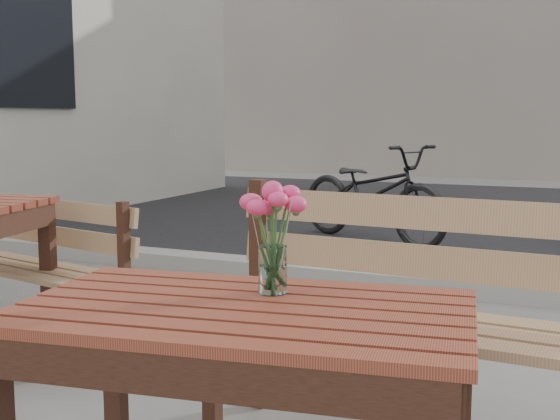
% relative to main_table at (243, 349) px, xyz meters
% --- Properties ---
extents(street, '(30.00, 8.12, 0.12)m').
position_rel_main_table_xyz_m(street, '(0.10, 5.23, -0.57)').
color(street, black).
rests_on(street, ground).
extents(main_table, '(1.24, 0.84, 0.71)m').
position_rel_main_table_xyz_m(main_table, '(0.00, 0.00, 0.00)').
color(main_table, maroon).
rests_on(main_table, ground).
extents(main_bench, '(1.59, 0.56, 0.97)m').
position_rel_main_table_xyz_m(main_bench, '(0.30, 0.83, -0.01)').
color(main_bench, '#9D7D51').
rests_on(main_bench, ground).
extents(main_vase, '(0.17, 0.17, 0.31)m').
position_rel_main_table_xyz_m(main_vase, '(0.02, 0.15, 0.31)').
color(main_vase, white).
rests_on(main_vase, main_table).
extents(second_bench, '(1.34, 0.64, 0.80)m').
position_rel_main_table_xyz_m(second_bench, '(-1.87, 1.30, -0.11)').
color(second_bench, '#9D7D51').
rests_on(second_bench, ground).
extents(bicycle, '(1.90, 1.37, 0.95)m').
position_rel_main_table_xyz_m(bicycle, '(-1.07, 4.94, -0.12)').
color(bicycle, black).
rests_on(bicycle, ground).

